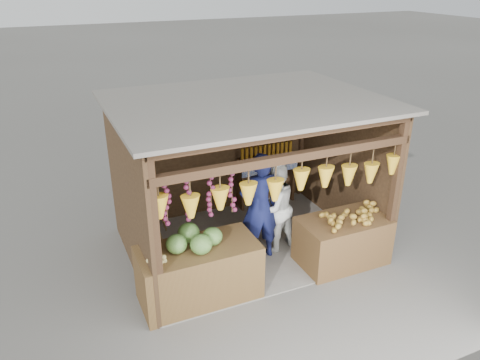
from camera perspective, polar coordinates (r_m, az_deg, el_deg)
name	(u,v)px	position (r m, az deg, el deg)	size (l,w,h in m)	color
ground	(246,244)	(8.53, 0.75, -7.83)	(80.00, 80.00, 0.00)	#514F49
stall_structure	(246,160)	(7.72, 0.72, 2.49)	(4.30, 3.30, 2.66)	slate
back_shelf	(267,166)	(9.57, 3.30, 1.75)	(1.25, 0.32, 1.32)	#382314
counter_left	(199,273)	(7.07, -5.01, -11.18)	(1.76, 0.85, 0.88)	#4E341A
counter_right	(342,241)	(8.05, 12.35, -7.24)	(1.46, 0.85, 0.80)	#4E351A
stool	(154,260)	(7.99, -10.45, -9.58)	(0.29, 0.29, 0.27)	black
man_standing	(259,207)	(7.73, 2.36, -3.33)	(0.69, 0.46, 1.91)	#121847
woman_standing	(275,207)	(8.05, 4.25, -3.32)	(0.79, 0.61, 1.62)	silver
vendor_seated	(151,224)	(7.63, -10.84, -5.32)	(0.53, 0.35, 1.09)	brown
melon_pile	(196,237)	(6.75, -5.33, -6.98)	(1.00, 0.50, 0.32)	#1F4E14
tanfruit_pile	(154,256)	(6.60, -10.43, -9.09)	(0.34, 0.40, 0.13)	olive
mango_pile	(349,215)	(7.78, 13.16, -4.13)	(1.40, 0.64, 0.22)	#BB4719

